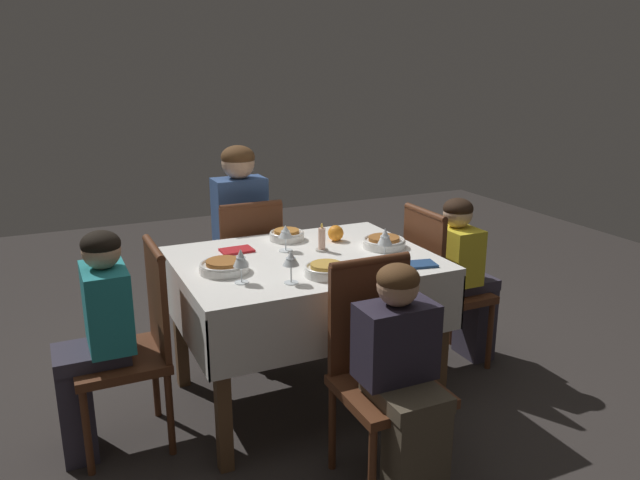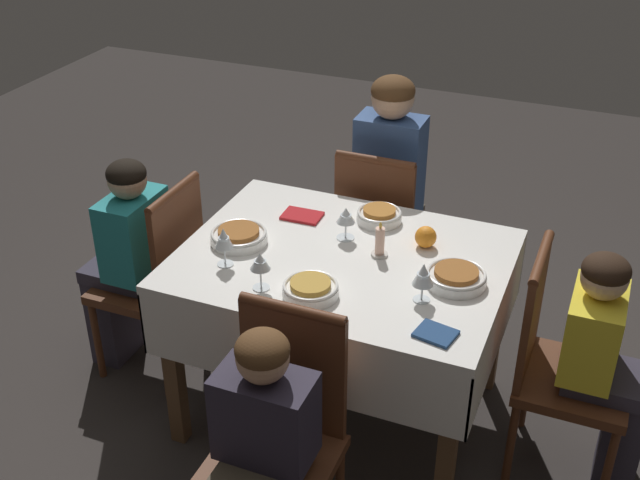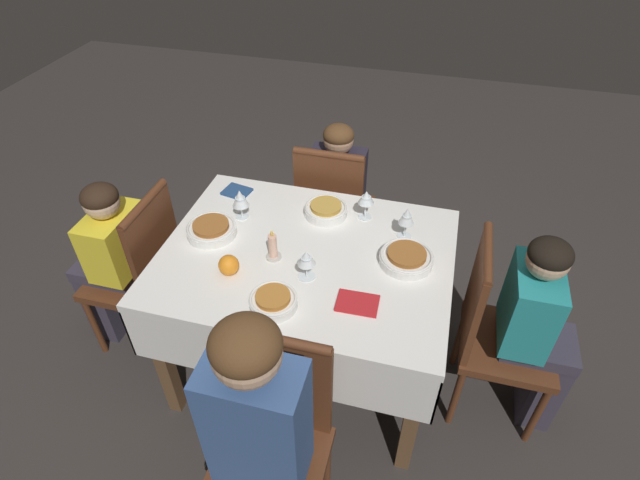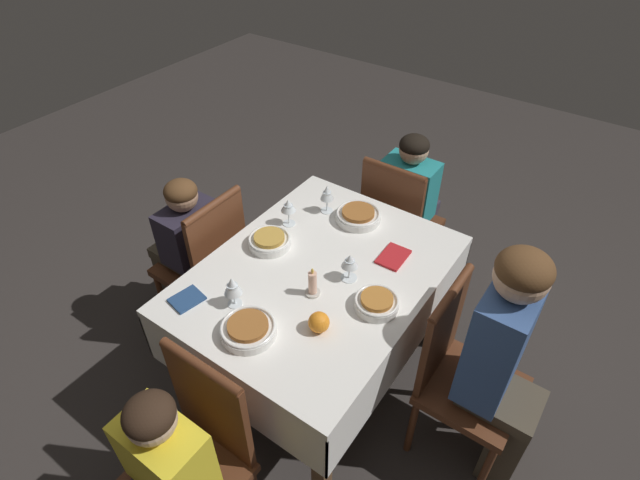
# 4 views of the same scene
# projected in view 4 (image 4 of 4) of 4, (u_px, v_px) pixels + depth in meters

# --- Properties ---
(ground_plane) EXTENTS (8.00, 8.00, 0.00)m
(ground_plane) POSITION_uv_depth(u_px,v_px,m) (318.00, 374.00, 2.67)
(ground_plane) COLOR #332D2B
(dining_table) EXTENTS (1.22, 0.93, 0.76)m
(dining_table) POSITION_uv_depth(u_px,v_px,m) (318.00, 288.00, 2.25)
(dining_table) COLOR white
(dining_table) RESTS_ON ground_plane
(chair_north) EXTENTS (0.39, 0.40, 0.92)m
(chair_north) POSITION_uv_depth(u_px,v_px,m) (460.00, 371.00, 2.10)
(chair_north) COLOR #562D19
(chair_north) RESTS_ON ground_plane
(chair_south) EXTENTS (0.39, 0.40, 0.92)m
(chair_south) POSITION_uv_depth(u_px,v_px,m) (208.00, 261.00, 2.62)
(chair_south) COLOR #562D19
(chair_south) RESTS_ON ground_plane
(chair_west) EXTENTS (0.40, 0.39, 0.92)m
(chair_west) POSITION_uv_depth(u_px,v_px,m) (397.00, 222.00, 2.87)
(chair_west) COLOR #562D19
(chair_west) RESTS_ON ground_plane
(chair_east) EXTENTS (0.40, 0.39, 0.92)m
(chair_east) POSITION_uv_depth(u_px,v_px,m) (196.00, 453.00, 1.82)
(chair_east) COLOR #562D19
(chair_east) RESTS_ON ground_plane
(person_adult_denim) EXTENTS (0.30, 0.34, 1.21)m
(person_adult_denim) POSITION_uv_depth(u_px,v_px,m) (505.00, 361.00, 1.91)
(person_adult_denim) COLOR #4C4233
(person_adult_denim) RESTS_ON ground_plane
(person_child_dark) EXTENTS (0.30, 0.33, 0.96)m
(person_child_dark) POSITION_uv_depth(u_px,v_px,m) (185.00, 245.00, 2.67)
(person_child_dark) COLOR #4C4233
(person_child_dark) RESTS_ON ground_plane
(person_child_teal) EXTENTS (0.33, 0.30, 1.01)m
(person_child_teal) POSITION_uv_depth(u_px,v_px,m) (411.00, 201.00, 2.94)
(person_child_teal) COLOR #383342
(person_child_teal) RESTS_ON ground_plane
(bowl_north) EXTENTS (0.18, 0.18, 0.06)m
(bowl_north) POSITION_uv_depth(u_px,v_px,m) (377.00, 302.00, 2.00)
(bowl_north) COLOR white
(bowl_north) RESTS_ON dining_table
(wine_glass_north) EXTENTS (0.07, 0.07, 0.13)m
(wine_glass_north) POSITION_uv_depth(u_px,v_px,m) (350.00, 262.00, 2.09)
(wine_glass_north) COLOR white
(wine_glass_north) RESTS_ON dining_table
(bowl_south) EXTENTS (0.20, 0.20, 0.06)m
(bowl_south) POSITION_uv_depth(u_px,v_px,m) (269.00, 241.00, 2.30)
(bowl_south) COLOR white
(bowl_south) RESTS_ON dining_table
(wine_glass_south) EXTENTS (0.07, 0.07, 0.14)m
(wine_glass_south) POSITION_uv_depth(u_px,v_px,m) (288.00, 206.00, 2.37)
(wine_glass_south) COLOR white
(wine_glass_south) RESTS_ON dining_table
(bowl_west) EXTENTS (0.22, 0.22, 0.06)m
(bowl_west) POSITION_uv_depth(u_px,v_px,m) (358.00, 215.00, 2.44)
(bowl_west) COLOR white
(bowl_west) RESTS_ON dining_table
(wine_glass_west) EXTENTS (0.07, 0.07, 0.15)m
(wine_glass_west) POSITION_uv_depth(u_px,v_px,m) (327.00, 193.00, 2.45)
(wine_glass_west) COLOR white
(wine_glass_west) RESTS_ON dining_table
(bowl_east) EXTENTS (0.22, 0.22, 0.06)m
(bowl_east) POSITION_uv_depth(u_px,v_px,m) (248.00, 329.00, 1.90)
(bowl_east) COLOR white
(bowl_east) RESTS_ON dining_table
(wine_glass_east) EXTENTS (0.07, 0.07, 0.15)m
(wine_glass_east) POSITION_uv_depth(u_px,v_px,m) (232.00, 286.00, 1.97)
(wine_glass_east) COLOR white
(wine_glass_east) RESTS_ON dining_table
(candle_centerpiece) EXTENTS (0.06, 0.06, 0.14)m
(candle_centerpiece) POSITION_uv_depth(u_px,v_px,m) (313.00, 285.00, 2.04)
(candle_centerpiece) COLOR beige
(candle_centerpiece) RESTS_ON dining_table
(orange_fruit) EXTENTS (0.08, 0.08, 0.08)m
(orange_fruit) POSITION_uv_depth(u_px,v_px,m) (319.00, 322.00, 1.90)
(orange_fruit) COLOR orange
(orange_fruit) RESTS_ON dining_table
(napkin_red_folded) EXTENTS (0.16, 0.11, 0.01)m
(napkin_red_folded) POSITION_uv_depth(u_px,v_px,m) (393.00, 257.00, 2.24)
(napkin_red_folded) COLOR red
(napkin_red_folded) RESTS_ON dining_table
(napkin_spare_side) EXTENTS (0.14, 0.13, 0.01)m
(napkin_spare_side) POSITION_uv_depth(u_px,v_px,m) (187.00, 299.00, 2.04)
(napkin_spare_side) COLOR navy
(napkin_spare_side) RESTS_ON dining_table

